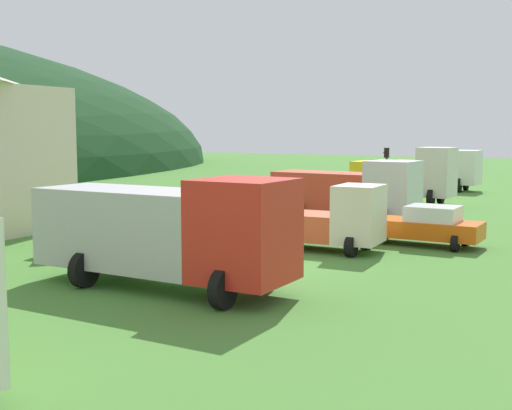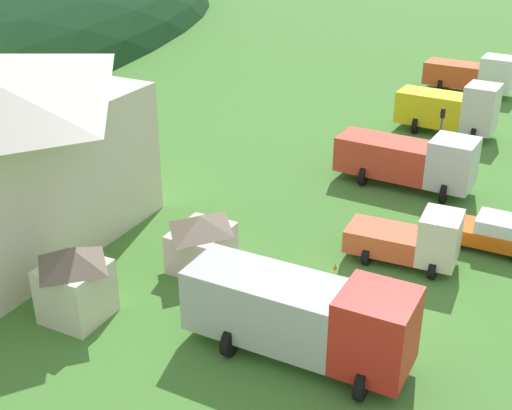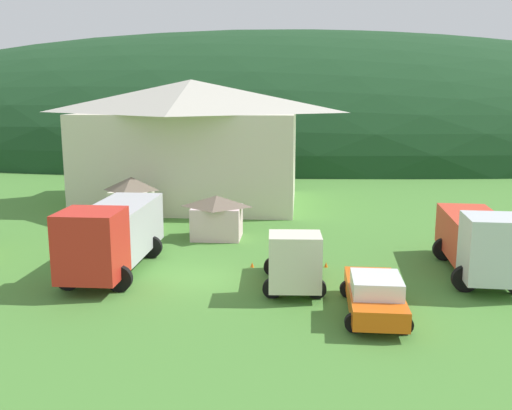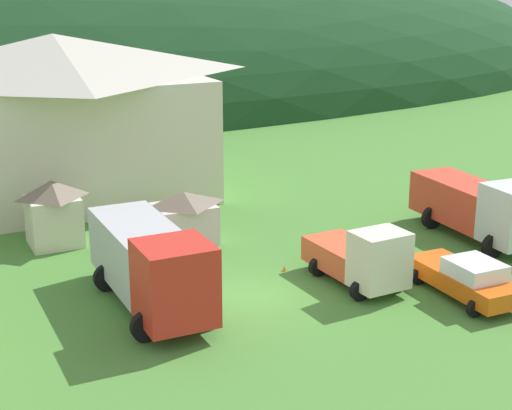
# 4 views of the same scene
# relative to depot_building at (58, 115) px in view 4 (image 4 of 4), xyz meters

# --- Properties ---
(ground_plane) EXTENTS (200.00, 200.00, 0.00)m
(ground_plane) POSITION_rel_depot_building_xyz_m (3.66, -17.84, -4.69)
(ground_plane) COLOR #477F33
(forested_hill_backdrop) EXTENTS (149.22, 60.00, 33.63)m
(forested_hill_backdrop) POSITION_rel_depot_building_xyz_m (3.66, 42.74, -4.69)
(forested_hill_backdrop) COLOR #193D1E
(forested_hill_backdrop) RESTS_ON ground
(depot_building) EXTENTS (16.35, 12.01, 9.09)m
(depot_building) POSITION_rel_depot_building_xyz_m (0.00, 0.00, 0.00)
(depot_building) COLOR beige
(depot_building) RESTS_ON ground
(play_shed_cream) EXTENTS (2.49, 2.46, 3.12)m
(play_shed_cream) POSITION_rel_depot_building_xyz_m (-2.24, -8.23, -3.08)
(play_shed_cream) COLOR beige
(play_shed_cream) RESTS_ON ground
(play_shed_pink) EXTENTS (2.94, 2.40, 2.46)m
(play_shed_pink) POSITION_rel_depot_building_xyz_m (3.34, -10.54, -3.42)
(play_shed_pink) COLOR beige
(play_shed_pink) RESTS_ON ground
(crane_truck_red) EXTENTS (3.32, 8.24, 3.40)m
(crane_truck_red) POSITION_rel_depot_building_xyz_m (-0.49, -17.09, -2.86)
(crane_truck_red) COLOR red
(crane_truck_red) RESTS_ON ground
(light_truck_cream) EXTENTS (2.71, 4.98, 2.64)m
(light_truck_cream) POSITION_rel_depot_building_xyz_m (7.80, -18.80, -3.44)
(light_truck_cream) COLOR beige
(light_truck_cream) RESTS_ON ground
(tow_truck_silver) EXTENTS (3.43, 7.72, 3.22)m
(tow_truck_silver) POSITION_rel_depot_building_xyz_m (16.07, -16.38, -3.02)
(tow_truck_silver) COLOR silver
(tow_truck_silver) RESTS_ON ground
(service_pickup_orange) EXTENTS (2.40, 5.12, 1.66)m
(service_pickup_orange) POSITION_rel_depot_building_xyz_m (10.82, -21.54, -3.86)
(service_pickup_orange) COLOR #E25911
(service_pickup_orange) RESTS_ON ground
(traffic_cone_near_pickup) EXTENTS (0.36, 0.36, 0.49)m
(traffic_cone_near_pickup) POSITION_rel_depot_building_xyz_m (5.81, -15.93, -4.69)
(traffic_cone_near_pickup) COLOR orange
(traffic_cone_near_pickup) RESTS_ON ground
(traffic_cone_mid_row) EXTENTS (0.36, 0.36, 0.49)m
(traffic_cone_mid_row) POSITION_rel_depot_building_xyz_m (9.31, -15.63, -4.69)
(traffic_cone_mid_row) COLOR orange
(traffic_cone_mid_row) RESTS_ON ground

